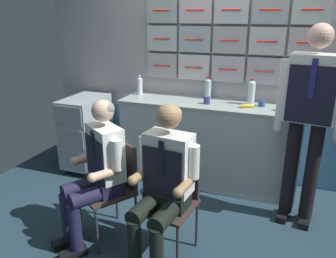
% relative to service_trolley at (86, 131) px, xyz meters
% --- Properties ---
extents(ground, '(4.80, 4.80, 0.04)m').
position_rel_service_trolley_xyz_m(ground, '(1.51, -0.94, -0.51)').
color(ground, '#223846').
extents(galley_bulkhead, '(4.20, 0.14, 2.15)m').
position_rel_service_trolley_xyz_m(galley_bulkhead, '(1.53, 0.43, 0.62)').
color(galley_bulkhead, '#ADA9AE').
rests_on(galley_bulkhead, ground).
extents(galley_counter, '(1.97, 0.53, 0.94)m').
position_rel_service_trolley_xyz_m(galley_counter, '(1.51, 0.15, -0.01)').
color(galley_counter, '#B0BCBB').
rests_on(galley_counter, ground).
extents(service_trolley, '(0.40, 0.65, 0.91)m').
position_rel_service_trolley_xyz_m(service_trolley, '(0.00, 0.00, 0.00)').
color(service_trolley, black).
rests_on(service_trolley, ground).
extents(folding_chair_left, '(0.56, 0.56, 0.85)m').
position_rel_service_trolley_xyz_m(folding_chair_left, '(0.99, -1.05, 0.04)').
color(folding_chair_left, '#2D2D33').
rests_on(folding_chair_left, ground).
extents(crew_member_left, '(0.59, 0.65, 1.23)m').
position_rel_service_trolley_xyz_m(crew_member_left, '(0.90, -1.19, 0.19)').
color(crew_member_left, black).
rests_on(crew_member_left, ground).
extents(folding_chair_right, '(0.45, 0.45, 0.85)m').
position_rel_service_trolley_xyz_m(folding_chair_right, '(1.51, -1.07, 0.04)').
color(folding_chair_right, '#2D2D33').
rests_on(folding_chair_right, ground).
extents(crew_member_right, '(0.49, 0.64, 1.26)m').
position_rel_service_trolley_xyz_m(crew_member_right, '(1.49, -1.23, 0.21)').
color(crew_member_right, black).
rests_on(crew_member_right, ground).
extents(crew_member_standing, '(0.55, 0.31, 1.79)m').
position_rel_service_trolley_xyz_m(crew_member_standing, '(2.48, -0.31, 0.61)').
color(crew_member_standing, black).
rests_on(crew_member_standing, ground).
extents(water_bottle_blue_cap, '(0.07, 0.07, 0.25)m').
position_rel_service_trolley_xyz_m(water_bottle_blue_cap, '(1.44, 0.33, 0.58)').
color(water_bottle_blue_cap, '#ACD0D9').
rests_on(water_bottle_blue_cap, galley_counter).
extents(sparkling_bottle_green, '(0.07, 0.07, 0.28)m').
position_rel_service_trolley_xyz_m(sparkling_bottle_green, '(1.93, 0.23, 0.59)').
color(sparkling_bottle_green, silver).
rests_on(sparkling_bottle_green, galley_counter).
extents(water_bottle_clear, '(0.06, 0.06, 0.23)m').
position_rel_service_trolley_xyz_m(water_bottle_clear, '(0.63, 0.26, 0.57)').
color(water_bottle_clear, silver).
rests_on(water_bottle_clear, galley_counter).
extents(coffee_cup_spare, '(0.06, 0.06, 0.07)m').
position_rel_service_trolley_xyz_m(coffee_cup_spare, '(2.25, 0.09, 0.50)').
color(coffee_cup_spare, silver).
rests_on(coffee_cup_spare, galley_counter).
extents(espresso_cup_small, '(0.07, 0.07, 0.06)m').
position_rel_service_trolley_xyz_m(espresso_cup_small, '(2.05, 0.19, 0.49)').
color(espresso_cup_small, navy).
rests_on(espresso_cup_small, galley_counter).
extents(paper_cup_blue, '(0.07, 0.07, 0.08)m').
position_rel_service_trolley_xyz_m(paper_cup_blue, '(1.49, 0.10, 0.50)').
color(paper_cup_blue, navy).
rests_on(paper_cup_blue, galley_counter).
extents(snack_banana, '(0.17, 0.10, 0.04)m').
position_rel_service_trolley_xyz_m(snack_banana, '(1.91, 0.09, 0.48)').
color(snack_banana, yellow).
rests_on(snack_banana, galley_counter).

